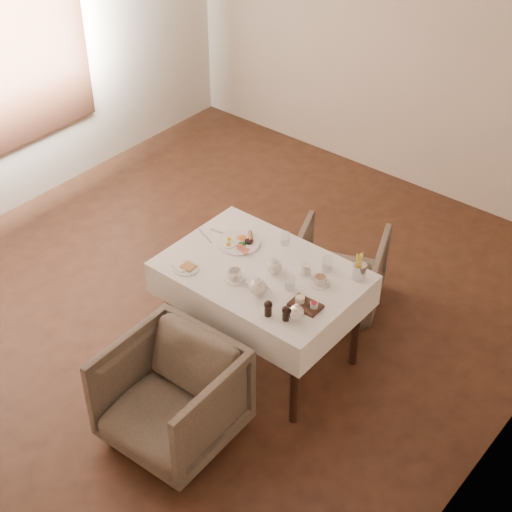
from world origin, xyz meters
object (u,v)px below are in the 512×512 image
object	(u,v)px
armchair_near	(171,397)
breakfast_plate	(239,242)
teapot_centre	(274,265)
table	(262,284)
armchair_far	(339,270)

from	to	relation	value
armchair_near	breakfast_plate	xyz separation A→B (m)	(-0.34, 1.04, 0.42)
teapot_centre	table	bearing A→B (deg)	-157.60
armchair_far	armchair_near	bearing A→B (deg)	66.52
teapot_centre	armchair_near	bearing A→B (deg)	-88.96
table	armchair_near	size ratio (longest dim) A/B	1.71
armchair_near	armchair_far	size ratio (longest dim) A/B	1.15
table	breakfast_plate	xyz separation A→B (m)	(-0.30, 0.13, 0.13)
table	breakfast_plate	world-z (taller)	breakfast_plate
armchair_far	teapot_centre	size ratio (longest dim) A/B	4.48
armchair_far	teapot_centre	xyz separation A→B (m)	(0.00, -0.79, 0.52)
armchair_near	teapot_centre	world-z (taller)	teapot_centre
armchair_far	breakfast_plate	distance (m)	0.92
breakfast_plate	table	bearing A→B (deg)	-43.54
table	armchair_far	size ratio (longest dim) A/B	1.96
table	teapot_centre	distance (m)	0.19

